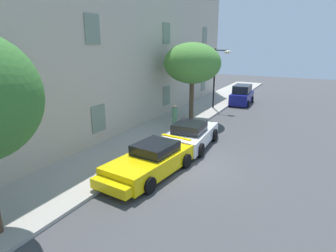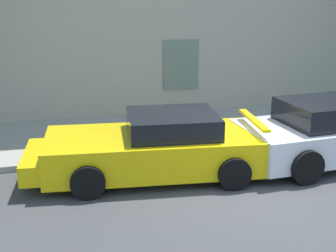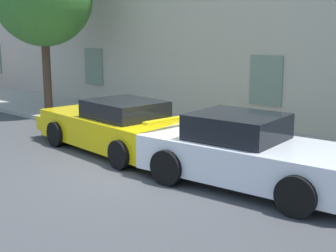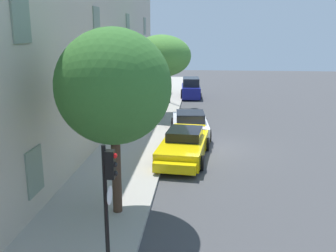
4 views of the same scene
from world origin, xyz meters
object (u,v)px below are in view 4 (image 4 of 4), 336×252
tree_near_kerb (114,87)px  street_lamp (175,60)px  pedestrian_admiring (157,111)px  tree_midblock (162,56)px  sportscar_yellow_flank (190,124)px  traffic_light (109,190)px  sportscar_red_lead (183,147)px  hatchback_distant (191,89)px

tree_near_kerb → street_lamp: size_ratio=1.18×
pedestrian_admiring → tree_midblock: bearing=-1.1°
sportscar_yellow_flank → traffic_light: 13.83m
sportscar_red_lead → traffic_light: (-9.16, 1.27, 1.81)m
pedestrian_admiring → hatchback_distant: bearing=-10.2°
tree_midblock → street_lamp: tree_midblock is taller
hatchback_distant → tree_midblock: 8.76m
sportscar_yellow_flank → tree_midblock: tree_midblock is taller
tree_near_kerb → hatchback_distant: bearing=-4.3°
tree_near_kerb → tree_midblock: size_ratio=1.07×
traffic_light → tree_midblock: bearing=2.2°
sportscar_yellow_flank → traffic_light: (-13.64, 1.44, 1.77)m
sportscar_yellow_flank → traffic_light: traffic_light is taller
tree_midblock → street_lamp: size_ratio=1.10×
hatchback_distant → street_lamp: 4.60m
tree_near_kerb → traffic_light: size_ratio=1.78×
sportscar_yellow_flank → pedestrian_admiring: pedestrian_admiring is taller
tree_near_kerb → sportscar_red_lead: bearing=-18.1°
sportscar_yellow_flank → street_lamp: (9.36, 1.53, 3.03)m
pedestrian_admiring → sportscar_red_lead: bearing=-163.0°
hatchback_distant → pedestrian_admiring: 10.72m
sportscar_red_lead → tree_near_kerb: (-5.74, 1.88, 3.67)m
sportscar_yellow_flank → pedestrian_admiring: 3.13m
sportscar_red_lead → traffic_light: traffic_light is taller
tree_midblock → traffic_light: 18.64m
sportscar_red_lead → tree_midblock: tree_midblock is taller
pedestrian_admiring → tree_near_kerb: bearing=-179.3°
street_lamp → pedestrian_admiring: street_lamp is taller
sportscar_yellow_flank → hatchback_distant: (12.75, 0.32, 0.17)m
hatchback_distant → street_lamp: bearing=160.3°
sportscar_red_lead → tree_midblock: (9.38, 1.99, 3.63)m
tree_midblock → tree_near_kerb: bearing=-179.6°
hatchback_distant → pedestrian_admiring: size_ratio=2.39×
sportscar_red_lead → tree_midblock: bearing=12.0°
tree_midblock → street_lamp: 4.54m
hatchback_distant → tree_near_kerb: 23.30m
tree_midblock → traffic_light: bearing=-177.8°
sportscar_red_lead → hatchback_distant: bearing=0.5°
tree_near_kerb → traffic_light: 3.93m
sportscar_red_lead → tree_midblock: 10.25m
hatchback_distant → pedestrian_admiring: bearing=169.8°
tree_near_kerb → street_lamp: tree_near_kerb is taller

